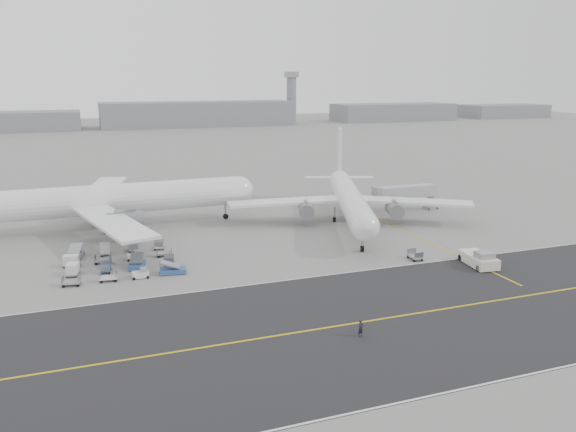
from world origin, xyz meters
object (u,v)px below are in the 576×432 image
object	(u,v)px
jet_bridge	(405,193)
airliner_a	(105,200)
airliner_b	(349,198)
pushback_tug	(479,259)
ground_crew_a	(361,328)
control_tower	(291,96)

from	to	relation	value
jet_bridge	airliner_a	bearing A→B (deg)	175.23
airliner_a	jet_bridge	xyz separation A→B (m)	(59.50, -5.74, -1.78)
airliner_b	pushback_tug	distance (m)	31.09
ground_crew_a	jet_bridge	bearing A→B (deg)	34.31
control_tower	airliner_b	xyz separation A→B (m)	(-76.79, -240.91, -11.51)
control_tower	airliner_b	distance (m)	253.11
airliner_a	jet_bridge	world-z (taller)	airliner_a
pushback_tug	jet_bridge	size ratio (longest dim) A/B	0.62
pushback_tug	jet_bridge	xyz separation A→B (m)	(8.45, 34.67, 2.81)
control_tower	airliner_a	xyz separation A→B (m)	(-121.10, -230.62, -10.63)
jet_bridge	ground_crew_a	xyz separation A→B (m)	(-35.76, -49.86, -2.88)
pushback_tug	airliner_a	bearing A→B (deg)	149.34
airliner_a	jet_bridge	bearing A→B (deg)	-96.53
airliner_a	pushback_tug	world-z (taller)	airliner_a
airliner_b	ground_crew_a	bearing A→B (deg)	-95.04
control_tower	jet_bridge	bearing A→B (deg)	-104.61
control_tower	ground_crew_a	xyz separation A→B (m)	(-97.35, -286.22, -15.29)
control_tower	pushback_tug	size ratio (longest dim) A/B	3.48
control_tower	airliner_a	world-z (taller)	control_tower
airliner_a	pushback_tug	distance (m)	65.27
pushback_tug	jet_bridge	distance (m)	35.79
airliner_a	airliner_b	bearing A→B (deg)	-104.08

